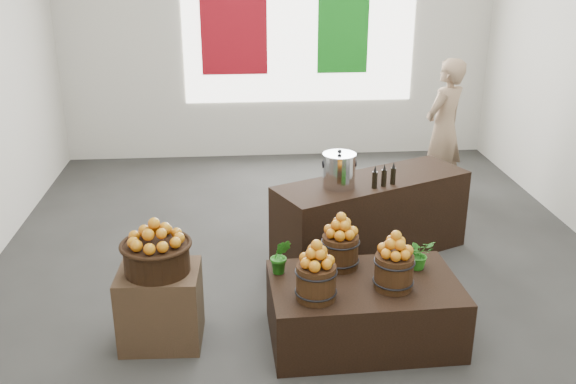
{
  "coord_description": "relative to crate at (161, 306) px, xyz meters",
  "views": [
    {
      "loc": [
        -0.6,
        -5.47,
        2.9
      ],
      "look_at": [
        -0.18,
        -0.4,
        0.92
      ],
      "focal_mm": 40.0,
      "sensor_mm": 36.0,
      "label": 1
    }
  ],
  "objects": [
    {
      "name": "crate",
      "position": [
        0.0,
        0.0,
        0.0
      ],
      "size": [
        0.63,
        0.52,
        0.61
      ],
      "primitive_type": "cube",
      "rotation": [
        0.0,
        0.0,
        -0.04
      ],
      "color": "#513625",
      "rests_on": "ground"
    },
    {
      "name": "ground",
      "position": [
        1.22,
        1.14,
        -0.3
      ],
      "size": [
        7.0,
        7.0,
        0.0
      ],
      "primitive_type": "plane",
      "color": "#323230",
      "rests_on": "ground"
    },
    {
      "name": "back_opening",
      "position": [
        1.52,
        4.62,
        1.7
      ],
      "size": [
        3.2,
        0.02,
        2.4
      ],
      "primitive_type": "cube",
      "color": "white",
      "rests_on": "back_wall"
    },
    {
      "name": "herb_garnish_left",
      "position": [
        0.93,
        0.1,
        0.34
      ],
      "size": [
        0.18,
        0.15,
        0.29
      ],
      "primitive_type": "imported",
      "rotation": [
        0.0,
        0.0,
        -0.12
      ],
      "color": "#1E6715",
      "rests_on": "display_table"
    },
    {
      "name": "apples_in_basket",
      "position": [
        0.0,
        0.0,
        0.63
      ],
      "size": [
        0.38,
        0.38,
        0.2
      ],
      "primitive_type": null,
      "color": "#9B1A05",
      "rests_on": "wicker_basket"
    },
    {
      "name": "counter",
      "position": [
        1.91,
        1.34,
        0.09
      ],
      "size": [
        2.03,
        1.38,
        0.8
      ],
      "primitive_type": "cube",
      "rotation": [
        0.0,
        0.0,
        0.43
      ],
      "color": "black",
      "rests_on": "ground"
    },
    {
      "name": "apples_in_bucket_front_left",
      "position": [
        1.16,
        -0.3,
        0.56
      ],
      "size": [
        0.22,
        0.22,
        0.19
      ],
      "primitive_type": null,
      "color": "#9B1A05",
      "rests_on": "apple_bucket_front_left"
    },
    {
      "name": "apple_bucket_front_right",
      "position": [
        1.75,
        -0.2,
        0.33
      ],
      "size": [
        0.29,
        0.29,
        0.27
      ],
      "primitive_type": "cylinder",
      "color": "#351C0E",
      "rests_on": "display_table"
    },
    {
      "name": "deco_red_left",
      "position": [
        0.62,
        4.61,
        1.6
      ],
      "size": [
        0.9,
        0.04,
        1.4
      ],
      "primitive_type": "cube",
      "color": "maroon",
      "rests_on": "back_wall"
    },
    {
      "name": "deco_green_right",
      "position": [
        2.12,
        4.61,
        1.4
      ],
      "size": [
        0.7,
        0.04,
        1.0
      ],
      "primitive_type": "cube",
      "color": "#137E18",
      "rests_on": "back_wall"
    },
    {
      "name": "apples_in_bucket_rear",
      "position": [
        1.41,
        0.17,
        0.56
      ],
      "size": [
        0.22,
        0.22,
        0.19
      ],
      "primitive_type": null,
      "color": "#9B1A05",
      "rests_on": "apple_bucket_rear"
    },
    {
      "name": "back_wall",
      "position": [
        1.22,
        4.64,
        1.7
      ],
      "size": [
        6.0,
        0.04,
        4.0
      ],
      "primitive_type": "cube",
      "color": "beige",
      "rests_on": "ground"
    },
    {
      "name": "herb_garnish_right",
      "position": [
        2.02,
        0.09,
        0.32
      ],
      "size": [
        0.27,
        0.25,
        0.25
      ],
      "primitive_type": "imported",
      "rotation": [
        0.0,
        0.0,
        0.28
      ],
      "color": "#1E6715",
      "rests_on": "display_table"
    },
    {
      "name": "apple_bucket_rear",
      "position": [
        1.41,
        0.17,
        0.33
      ],
      "size": [
        0.29,
        0.29,
        0.27
      ],
      "primitive_type": "cylinder",
      "color": "#351C0E",
      "rests_on": "display_table"
    },
    {
      "name": "apples_in_bucket_front_right",
      "position": [
        1.75,
        -0.2,
        0.56
      ],
      "size": [
        0.22,
        0.22,
        0.19
      ],
      "primitive_type": null,
      "color": "#9B1A05",
      "rests_on": "apple_bucket_front_right"
    },
    {
      "name": "oil_cruets",
      "position": [
        1.99,
        1.16,
        0.6
      ],
      "size": [
        0.21,
        0.14,
        0.22
      ],
      "primitive_type": null,
      "rotation": [
        0.0,
        0.0,
        0.43
      ],
      "color": "black",
      "rests_on": "counter"
    },
    {
      "name": "wicker_basket",
      "position": [
        0.0,
        0.0,
        0.42
      ],
      "size": [
        0.49,
        0.49,
        0.22
      ],
      "primitive_type": "cylinder",
      "color": "black",
      "rests_on": "crate"
    },
    {
      "name": "stock_pot_left",
      "position": [
        1.55,
        1.17,
        0.64
      ],
      "size": [
        0.3,
        0.3,
        0.3
      ],
      "primitive_type": "cylinder",
      "color": "silver",
      "rests_on": "counter"
    },
    {
      "name": "shopper",
      "position": [
        3.08,
        2.87,
        0.54
      ],
      "size": [
        0.73,
        0.7,
        1.68
      ],
      "primitive_type": "imported",
      "rotation": [
        0.0,
        0.0,
        3.83
      ],
      "color": "#907358",
      "rests_on": "ground"
    },
    {
      "name": "display_table",
      "position": [
        1.56,
        -0.09,
        -0.06
      ],
      "size": [
        1.46,
        0.93,
        0.5
      ],
      "primitive_type": "cube",
      "rotation": [
        0.0,
        0.0,
        0.03
      ],
      "color": "black",
      "rests_on": "ground"
    },
    {
      "name": "apple_bucket_front_left",
      "position": [
        1.16,
        -0.3,
        0.33
      ],
      "size": [
        0.29,
        0.29,
        0.27
      ],
      "primitive_type": "cylinder",
      "color": "#351C0E",
      "rests_on": "display_table"
    }
  ]
}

